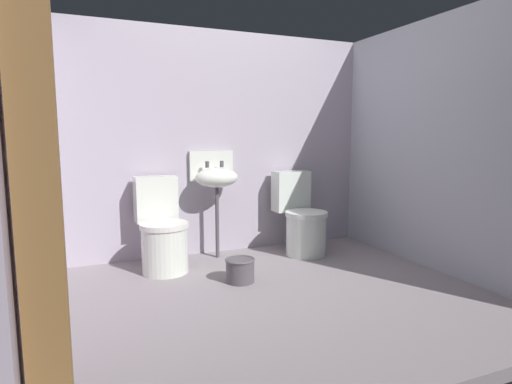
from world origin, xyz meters
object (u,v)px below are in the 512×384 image
(toilet_left, at_px, (162,232))
(bucket, at_px, (240,270))
(toilet_right, at_px, (301,220))
(sink, at_px, (216,177))
(wooden_door_post, at_px, (35,160))

(toilet_left, bearing_deg, bucket, 129.93)
(toilet_left, xyz_separation_m, toilet_right, (1.34, -0.00, 0.00))
(bucket, bearing_deg, sink, 86.99)
(toilet_left, bearing_deg, toilet_right, 177.48)
(toilet_right, height_order, bucket, toilet_right)
(toilet_left, relative_size, toilet_right, 1.00)
(wooden_door_post, bearing_deg, toilet_left, 67.98)
(sink, bearing_deg, wooden_door_post, -122.21)
(wooden_door_post, distance_m, sink, 2.44)
(bucket, bearing_deg, wooden_door_post, -133.60)
(toilet_left, relative_size, bucket, 3.30)
(toilet_left, distance_m, toilet_right, 1.34)
(wooden_door_post, xyz_separation_m, toilet_left, (0.75, 1.86, -0.73))
(toilet_left, height_order, sink, sink)
(wooden_door_post, distance_m, toilet_left, 2.14)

